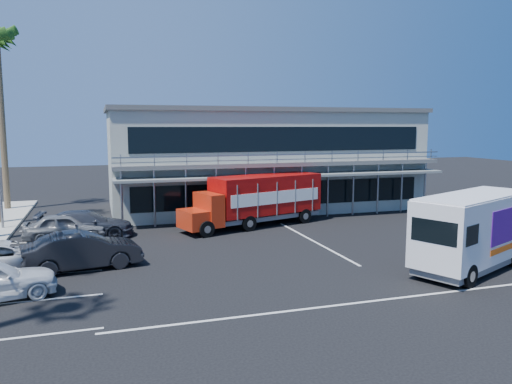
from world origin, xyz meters
name	(u,v)px	position (x,y,z in m)	size (l,w,h in m)	color
ground	(300,258)	(0.00, 0.00, 0.00)	(120.00, 120.00, 0.00)	black
building	(261,158)	(3.00, 14.94, 3.66)	(22.40, 12.00, 7.30)	#A0A799
red_truck	(258,199)	(0.41, 7.75, 1.68)	(9.32, 4.70, 3.07)	#B4260E
white_van	(473,230)	(6.20, -3.90, 1.71)	(6.97, 4.79, 3.23)	white
parked_car_b	(83,251)	(-9.50, 1.20, 0.80)	(1.69, 4.85, 1.60)	black
parked_car_c	(6,258)	(-12.50, 1.42, 0.68)	(2.27, 4.92, 1.37)	silver
parked_car_d	(86,224)	(-9.50, 7.60, 0.73)	(2.05, 5.05, 1.46)	#2B2F39
parked_car_e	(66,227)	(-10.51, 7.20, 0.73)	(1.72, 4.26, 1.45)	slate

